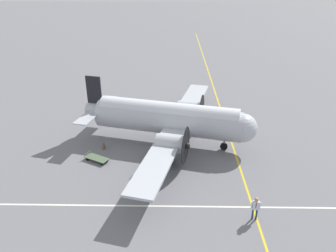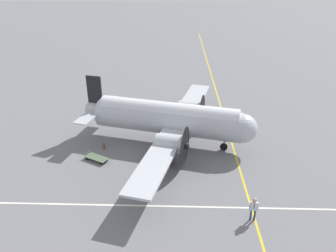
{
  "view_description": "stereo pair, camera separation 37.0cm",
  "coord_description": "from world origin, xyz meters",
  "px_view_note": "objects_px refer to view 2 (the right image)",
  "views": [
    {
      "loc": [
        28.4,
        0.5,
        15.54
      ],
      "look_at": [
        0.0,
        0.0,
        1.81
      ],
      "focal_mm": 35.0,
      "sensor_mm": 36.0,
      "label": 1
    },
    {
      "loc": [
        28.39,
        0.87,
        15.54
      ],
      "look_at": [
        0.0,
        0.0,
        1.81
      ],
      "focal_mm": 35.0,
      "sensor_mm": 36.0,
      "label": 2
    }
  ],
  "objects_px": {
    "crew_foreground": "(254,207)",
    "baggage_cart": "(96,158)",
    "airliner_main": "(173,119)",
    "suitcase_near_door": "(104,146)"
  },
  "relations": [
    {
      "from": "airliner_main",
      "to": "suitcase_near_door",
      "type": "bearing_deg",
      "value": -155.41
    },
    {
      "from": "suitcase_near_door",
      "to": "airliner_main",
      "type": "bearing_deg",
      "value": 100.62
    },
    {
      "from": "suitcase_near_door",
      "to": "baggage_cart",
      "type": "height_order",
      "value": "suitcase_near_door"
    },
    {
      "from": "crew_foreground",
      "to": "baggage_cart",
      "type": "relative_size",
      "value": 0.77
    },
    {
      "from": "airliner_main",
      "to": "crew_foreground",
      "type": "xyz_separation_m",
      "value": [
        10.75,
        5.62,
        -1.52
      ]
    },
    {
      "from": "airliner_main",
      "to": "suitcase_near_door",
      "type": "height_order",
      "value": "airliner_main"
    },
    {
      "from": "crew_foreground",
      "to": "baggage_cart",
      "type": "xyz_separation_m",
      "value": [
        -7.35,
        -12.38,
        -0.85
      ]
    },
    {
      "from": "crew_foreground",
      "to": "baggage_cart",
      "type": "distance_m",
      "value": 14.43
    },
    {
      "from": "airliner_main",
      "to": "baggage_cart",
      "type": "bearing_deg",
      "value": -139.35
    },
    {
      "from": "airliner_main",
      "to": "crew_foreground",
      "type": "relative_size",
      "value": 12.6
    }
  ]
}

